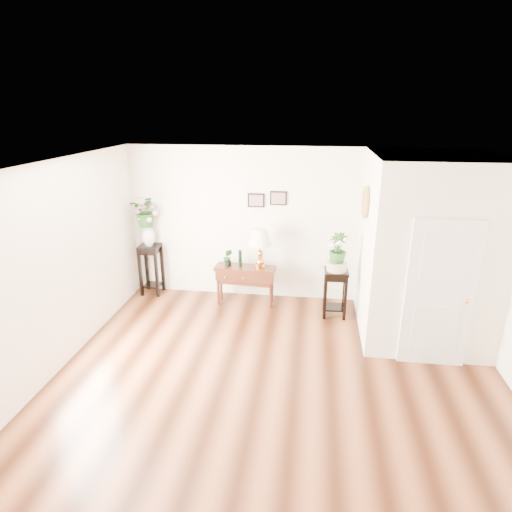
% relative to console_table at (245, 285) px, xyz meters
% --- Properties ---
extents(floor, '(6.00, 5.50, 0.02)m').
position_rel_console_table_xyz_m(floor, '(0.79, -2.34, -0.36)').
color(floor, brown).
rests_on(floor, ground).
extents(ceiling, '(6.00, 5.50, 0.02)m').
position_rel_console_table_xyz_m(ceiling, '(0.79, -2.34, 2.44)').
color(ceiling, white).
rests_on(ceiling, ground).
extents(wall_back, '(6.00, 0.02, 2.80)m').
position_rel_console_table_xyz_m(wall_back, '(0.79, 0.41, 1.04)').
color(wall_back, silver).
rests_on(wall_back, ground).
extents(wall_front, '(6.00, 0.02, 2.80)m').
position_rel_console_table_xyz_m(wall_front, '(0.79, -5.09, 1.04)').
color(wall_front, silver).
rests_on(wall_front, ground).
extents(wall_left, '(0.02, 5.50, 2.80)m').
position_rel_console_table_xyz_m(wall_left, '(-2.21, -2.34, 1.04)').
color(wall_left, silver).
rests_on(wall_left, ground).
extents(partition, '(1.80, 1.95, 2.80)m').
position_rel_console_table_xyz_m(partition, '(2.89, -0.56, 1.04)').
color(partition, silver).
rests_on(partition, floor).
extents(door, '(0.90, 0.05, 2.10)m').
position_rel_console_table_xyz_m(door, '(2.89, -1.56, 0.69)').
color(door, silver).
rests_on(door, floor).
extents(art_print_left, '(0.30, 0.02, 0.25)m').
position_rel_console_table_xyz_m(art_print_left, '(0.14, 0.39, 1.49)').
color(art_print_left, black).
rests_on(art_print_left, wall_back).
extents(art_print_right, '(0.30, 0.02, 0.25)m').
position_rel_console_table_xyz_m(art_print_right, '(0.54, 0.39, 1.54)').
color(art_print_right, black).
rests_on(art_print_right, wall_back).
extents(wall_ornament, '(0.07, 0.51, 0.51)m').
position_rel_console_table_xyz_m(wall_ornament, '(1.95, -0.44, 1.69)').
color(wall_ornament, '#A67E39').
rests_on(wall_ornament, partition).
extents(console_table, '(1.10, 0.43, 0.72)m').
position_rel_console_table_xyz_m(console_table, '(0.00, 0.00, 0.00)').
color(console_table, '#381C10').
rests_on(console_table, floor).
extents(table_lamp, '(0.48, 0.48, 0.72)m').
position_rel_console_table_xyz_m(table_lamp, '(0.27, 0.00, 0.71)').
color(table_lamp, '#C0862F').
rests_on(table_lamp, console_table).
extents(green_vase, '(0.07, 0.07, 0.31)m').
position_rel_console_table_xyz_m(green_vase, '(-0.09, 0.00, 0.53)').
color(green_vase, black).
rests_on(green_vase, console_table).
extents(potted_plant, '(0.17, 0.13, 0.30)m').
position_rel_console_table_xyz_m(potted_plant, '(-0.31, 0.00, 0.51)').
color(potted_plant, '#1C4918').
rests_on(potted_plant, console_table).
extents(plant_stand_a, '(0.39, 0.39, 0.97)m').
position_rel_console_table_xyz_m(plant_stand_a, '(-1.86, 0.22, 0.13)').
color(plant_stand_a, black).
rests_on(plant_stand_a, floor).
extents(porcelain_vase, '(0.31, 0.31, 0.41)m').
position_rel_console_table_xyz_m(porcelain_vase, '(-1.86, 0.22, 0.84)').
color(porcelain_vase, white).
rests_on(porcelain_vase, plant_stand_a).
extents(lily_arrangement, '(0.60, 0.54, 0.59)m').
position_rel_console_table_xyz_m(lily_arrangement, '(-1.86, 0.22, 1.31)').
color(lily_arrangement, '#1C4918').
rests_on(lily_arrangement, porcelain_vase).
extents(plant_stand_b, '(0.41, 0.41, 0.83)m').
position_rel_console_table_xyz_m(plant_stand_b, '(1.60, -0.26, 0.06)').
color(plant_stand_b, black).
rests_on(plant_stand_b, floor).
extents(ceramic_bowl, '(0.37, 0.37, 0.15)m').
position_rel_console_table_xyz_m(ceramic_bowl, '(1.60, -0.26, 0.55)').
color(ceramic_bowl, beige).
rests_on(ceramic_bowl, plant_stand_b).
extents(narcissus, '(0.38, 0.38, 0.53)m').
position_rel_console_table_xyz_m(narcissus, '(1.60, -0.26, 0.86)').
color(narcissus, '#1C4918').
rests_on(narcissus, ceramic_bowl).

